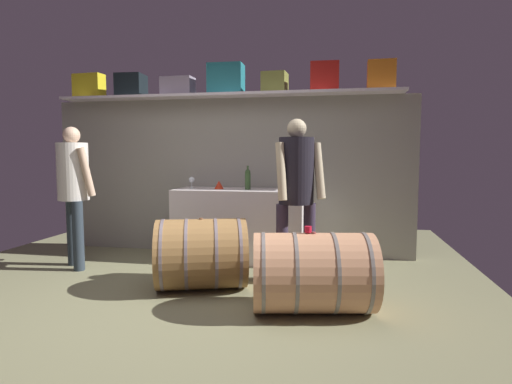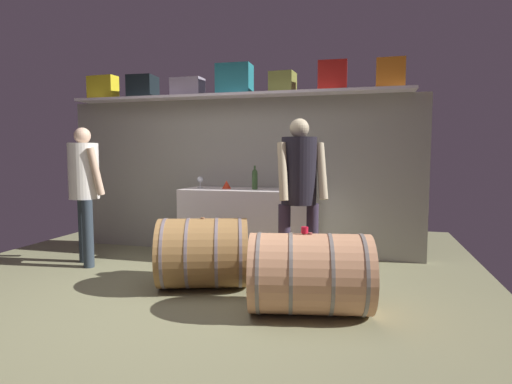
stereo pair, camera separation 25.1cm
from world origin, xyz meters
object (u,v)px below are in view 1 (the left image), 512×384
red_funnel (219,185)px  wine_barrel_near (313,273)px  wine_bottle_green (248,179)px  wine_glass (192,180)px  toolcase_olive (275,83)px  work_cabinet (240,224)px  toolcase_yellow (89,86)px  winemaker_pouring (74,182)px  toolcase_grey (178,86)px  toolcase_orange (381,75)px  wine_bottle_dark (298,178)px  toolcase_teal (226,79)px  visitor_tasting (297,183)px  toolcase_black (131,86)px  wine_barrel_far (201,254)px  toolcase_red (324,77)px  tasting_cup (308,229)px

red_funnel → wine_barrel_near: red_funnel is taller
wine_bottle_green → wine_glass: wine_bottle_green is taller
toolcase_olive → work_cabinet: size_ratio=0.19×
toolcase_yellow → winemaker_pouring: size_ratio=0.25×
toolcase_grey → wine_barrel_near: 3.07m
wine_glass → wine_barrel_near: 2.31m
toolcase_orange → wine_bottle_dark: size_ratio=1.10×
toolcase_teal → wine_glass: size_ratio=2.99×
toolcase_yellow → wine_glass: size_ratio=2.73×
toolcase_teal → red_funnel: bearing=-102.3°
toolcase_orange → winemaker_pouring: 3.63m
wine_bottle_dark → visitor_tasting: 0.91m
work_cabinet → winemaker_pouring: (-1.70, -0.70, 0.53)m
toolcase_black → wine_bottle_dark: bearing=-5.6°
wine_barrel_far → toolcase_grey: bearing=100.1°
red_funnel → wine_bottle_dark: bearing=7.6°
toolcase_yellow → toolcase_grey: 1.22m
toolcase_black → wine_bottle_dark: (2.14, -0.08, -1.15)m
toolcase_teal → visitor_tasting: 1.82m
toolcase_yellow → toolcase_red: size_ratio=1.15×
wine_glass → visitor_tasting: visitor_tasting is taller
toolcase_teal → wine_glass: toolcase_teal is taller
wine_barrel_far → wine_bottle_green: bearing=61.5°
toolcase_olive → tasting_cup: bearing=-68.7°
toolcase_olive → toolcase_orange: (1.22, 0.00, 0.04)m
toolcase_red → red_funnel: 1.76m
toolcase_black → toolcase_orange: 3.06m
winemaker_pouring → toolcase_grey: bearing=90.2°
wine_glass → wine_barrel_near: bearing=-45.3°
red_funnel → tasting_cup: size_ratio=1.96×
toolcase_olive → toolcase_orange: bearing=4.4°
visitor_tasting → wine_barrel_far: bearing=-5.0°
toolcase_red → wine_glass: bearing=-176.0°
wine_glass → tasting_cup: bearing=-46.1°
wine_barrel_near → tasting_cup: size_ratio=18.65×
toolcase_yellow → wine_bottle_dark: (2.73, -0.08, -1.16)m
red_funnel → visitor_tasting: bearing=-38.1°
toolcase_yellow → wine_glass: 1.88m
toolcase_orange → red_funnel: (-1.86, -0.21, -1.25)m
toolcase_olive → wine_barrel_near: 2.57m
toolcase_black → toolcase_teal: 1.25m
toolcase_grey → wine_bottle_green: toolcase_grey is taller
toolcase_orange → wine_bottle_dark: (-0.92, -0.08, -1.17)m
winemaker_pouring → work_cabinet: bearing=66.0°
wine_bottle_green → wine_barrel_near: bearing=-60.8°
toolcase_orange → toolcase_grey: bearing=-178.6°
toolcase_orange → wine_glass: 2.52m
work_cabinet → wine_barrel_near: size_ratio=1.46×
toolcase_olive → toolcase_teal: bearing=-175.6°
toolcase_orange → red_funnel: toolcase_orange is taller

